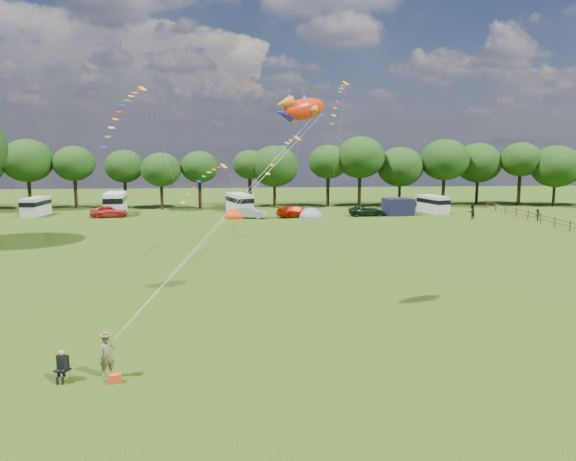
{
  "coord_description": "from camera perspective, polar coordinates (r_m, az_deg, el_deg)",
  "views": [
    {
      "loc": [
        -2.7,
        -26.78,
        9.56
      ],
      "look_at": [
        0.0,
        8.0,
        4.0
      ],
      "focal_mm": 35.0,
      "sensor_mm": 36.0,
      "label": 1
    }
  ],
  "objects": [
    {
      "name": "tree_line",
      "position": [
        82.22,
        1.16,
        6.82
      ],
      "size": [
        102.98,
        10.98,
        10.27
      ],
      "color": "black",
      "rests_on": "ground"
    },
    {
      "name": "streamer_kite_d",
      "position": [
        54.4,
        5.35,
        13.52
      ],
      "size": [
        2.64,
        5.07,
        4.27
      ],
      "rotation": [
        0.0,
        0.0,
        0.77
      ],
      "color": "#E3BB00",
      "rests_on": "ground"
    },
    {
      "name": "walker_b",
      "position": [
        74.47,
        24.01,
        1.46
      ],
      "size": [
        1.04,
        0.83,
        1.46
      ],
      "primitive_type": "imported",
      "rotation": [
        0.0,
        0.0,
        3.62
      ],
      "color": "black",
      "rests_on": "ground"
    },
    {
      "name": "car_a",
      "position": [
        74.7,
        -17.75,
        1.87
      ],
      "size": [
        4.93,
        2.65,
        1.56
      ],
      "primitive_type": "imported",
      "rotation": [
        0.0,
        0.0,
        1.75
      ],
      "color": "red",
      "rests_on": "ground"
    },
    {
      "name": "fence",
      "position": [
        70.97,
        24.88,
        1.04
      ],
      "size": [
        0.12,
        33.12,
        1.2
      ],
      "color": "#472D19",
      "rests_on": "ground"
    },
    {
      "name": "awning_navy",
      "position": [
        74.81,
        11.1,
        2.39
      ],
      "size": [
        3.89,
        3.33,
        2.2
      ],
      "primitive_type": "cube",
      "rotation": [
        0.0,
        0.0,
        0.14
      ],
      "color": "#171632",
      "rests_on": "ground"
    },
    {
      "name": "campervan_b",
      "position": [
        77.54,
        -17.12,
        2.72
      ],
      "size": [
        3.08,
        6.07,
        2.86
      ],
      "rotation": [
        0.0,
        0.0,
        1.67
      ],
      "color": "white",
      "rests_on": "ground"
    },
    {
      "name": "kite_bag",
      "position": [
        24.24,
        -17.17,
        -14.15
      ],
      "size": [
        0.56,
        0.47,
        0.34
      ],
      "primitive_type": "cube",
      "rotation": [
        0.0,
        0.0,
        0.35
      ],
      "color": "red",
      "rests_on": "ground"
    },
    {
      "name": "kite_flyer",
      "position": [
        24.63,
        -17.91,
        -12.04
      ],
      "size": [
        0.75,
        0.64,
        1.75
      ],
      "primitive_type": "imported",
      "rotation": [
        0.0,
        0.0,
        0.42
      ],
      "color": "brown",
      "rests_on": "ground"
    },
    {
      "name": "fish_kite",
      "position": [
        31.77,
        1.23,
        12.24
      ],
      "size": [
        3.35,
        2.4,
        1.8
      ],
      "rotation": [
        0.0,
        -0.21,
        0.5
      ],
      "color": "red",
      "rests_on": "ground"
    },
    {
      "name": "ground_plane",
      "position": [
        28.56,
        1.26,
        -10.5
      ],
      "size": [
        180.0,
        180.0,
        0.0
      ],
      "primitive_type": "plane",
      "color": "black",
      "rests_on": "ground"
    },
    {
      "name": "tent_greyblue",
      "position": [
        71.33,
        2.29,
        1.36
      ],
      "size": [
        3.28,
        3.59,
        2.44
      ],
      "color": "slate",
      "rests_on": "ground"
    },
    {
      "name": "camp_chair",
      "position": [
        24.89,
        -21.95,
        -12.29
      ],
      "size": [
        0.69,
        0.71,
        1.3
      ],
      "rotation": [
        0.0,
        0.0,
        -0.44
      ],
      "color": "#99999E",
      "rests_on": "ground"
    },
    {
      "name": "streamer_kite_b",
      "position": [
        48.23,
        -8.41,
        5.12
      ],
      "size": [
        4.2,
        4.69,
        3.79
      ],
      "rotation": [
        0.0,
        0.0,
        1.05
      ],
      "color": "yellow",
      "rests_on": "ground"
    },
    {
      "name": "tent_orange",
      "position": [
        71.2,
        -5.4,
        1.32
      ],
      "size": [
        2.93,
        3.21,
        2.29
      ],
      "color": "red",
      "rests_on": "ground"
    },
    {
      "name": "car_d",
      "position": [
        73.36,
        8.02,
        1.99
      ],
      "size": [
        4.77,
        2.21,
        1.29
      ],
      "primitive_type": "imported",
      "rotation": [
        0.0,
        0.0,
        1.58
      ],
      "color": "black",
      "rests_on": "ground"
    },
    {
      "name": "car_c",
      "position": [
        71.4,
        0.82,
        1.95
      ],
      "size": [
        5.26,
        3.36,
        1.46
      ],
      "primitive_type": "imported",
      "rotation": [
        0.0,
        0.0,
        1.86
      ],
      "color": "#981400",
      "rests_on": "ground"
    },
    {
      "name": "walker_a",
      "position": [
        72.97,
        18.16,
        1.79
      ],
      "size": [
        1.03,
        0.88,
        1.82
      ],
      "primitive_type": "imported",
      "rotation": [
        0.0,
        0.0,
        3.61
      ],
      "color": "black",
      "rests_on": "ground"
    },
    {
      "name": "car_b",
      "position": [
        70.57,
        -3.9,
        1.83
      ],
      "size": [
        4.26,
        2.51,
        1.41
      ],
      "primitive_type": "imported",
      "rotation": [
        0.0,
        0.0,
        1.3
      ],
      "color": "#989AA0",
      "rests_on": "ground"
    },
    {
      "name": "campervan_c",
      "position": [
        75.91,
        -4.95,
        2.85
      ],
      "size": [
        3.92,
        5.74,
        2.59
      ],
      "rotation": [
        0.0,
        0.0,
        1.92
      ],
      "color": "silver",
      "rests_on": "ground"
    },
    {
      "name": "streamer_kite_a",
      "position": [
        54.73,
        -16.1,
        11.99
      ],
      "size": [
        3.42,
        5.66,
        5.79
      ],
      "rotation": [
        0.0,
        0.0,
        0.76
      ],
      "color": "#FDA106",
      "rests_on": "ground"
    },
    {
      "name": "streamer_kite_c",
      "position": [
        42.75,
        -0.21,
        8.39
      ],
      "size": [
        3.07,
        4.95,
        2.79
      ],
      "rotation": [
        0.0,
        0.0,
        1.07
      ],
      "color": "#C7CF13",
      "rests_on": "ground"
    },
    {
      "name": "campervan_d",
      "position": [
        78.0,
        14.53,
        2.65
      ],
      "size": [
        3.37,
        5.15,
        2.33
      ],
      "rotation": [
        0.0,
        0.0,
        1.88
      ],
      "color": "#BABBBD",
      "rests_on": "ground"
    },
    {
      "name": "campervan_a",
      "position": [
        79.88,
        -24.25,
        2.3
      ],
      "size": [
        2.55,
        5.0,
        2.36
      ],
      "rotation": [
        0.0,
        0.0,
        1.46
      ],
      "color": "#B8B9BB",
      "rests_on": "ground"
    }
  ]
}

